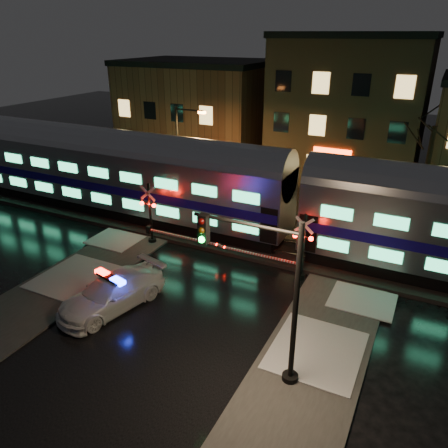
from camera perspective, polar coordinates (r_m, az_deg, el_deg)
The scene contains 12 objects.
ground at distance 23.03m, azimuth -1.85°, elevation -7.46°, with size 120.00×120.00×0.00m, color black.
ballast at distance 26.93m, azimuth 3.17°, elevation -2.29°, with size 90.00×4.20×0.24m, color black.
sidewalk_left at distance 22.85m, azimuth -24.21°, elevation -9.92°, with size 4.00×20.00×0.12m, color #2D2D2D.
sidewalk_right at distance 16.65m, azimuth 8.99°, elevation -22.13°, with size 4.00×20.00×0.12m, color #2D2D2D.
building_left at distance 45.84m, azimuth -3.33°, elevation 14.41°, with size 14.00×10.00×9.00m, color brown.
building_mid at distance 40.94m, azimuth 16.20°, elevation 14.19°, with size 12.00×11.00×11.50m, color brown.
train at distance 24.73m, azimuth 9.63°, elevation 3.20°, with size 51.00×3.12×5.92m.
police_car at distance 21.28m, azimuth -14.44°, elevation -8.67°, with size 3.40×5.75×1.73m.
crossing_signal_right at distance 22.89m, azimuth 9.28°, elevation -3.66°, with size 5.20×0.63×3.68m.
crossing_signal_left at distance 26.40m, azimuth -9.02°, elevation 0.41°, with size 5.47×0.64×3.87m.
traffic_light at distance 15.54m, azimuth 5.71°, elevation -9.47°, with size 4.20×0.73×6.49m.
streetlight at distance 32.03m, azimuth -5.68°, elevation 9.61°, with size 2.41×0.25×7.22m.
Camera 1 is at (9.42, -17.29, 11.94)m, focal length 35.00 mm.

